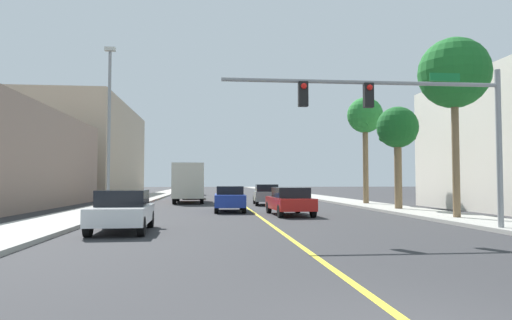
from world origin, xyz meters
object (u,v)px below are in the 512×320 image
palm_far (365,118)px  car_silver (196,190)px  car_white (122,211)px  delivery_truck (189,182)px  palm_mid (397,130)px  car_red (290,201)px  car_gray (266,194)px  car_blue (230,198)px  traffic_signal_mast (412,111)px  palm_near (454,74)px  street_lamp (109,121)px  car_yellow (193,192)px

palm_far → car_silver: 29.49m
car_white → delivery_truck: 21.39m
palm_mid → car_silver: size_ratio=1.48×
palm_mid → car_red: (-6.97, -2.71, -4.07)m
car_gray → delivery_truck: size_ratio=0.59×
car_blue → car_white: bearing=-110.7°
palm_far → delivery_truck: 14.81m
car_red → car_silver: 35.51m
traffic_signal_mast → palm_near: bearing=47.7°
car_red → delivery_truck: size_ratio=0.62×
car_blue → car_gray: bearing=68.5°
car_gray → car_blue: bearing=-110.4°
palm_mid → car_gray: size_ratio=1.44×
car_silver → delivery_truck: (0.09, -20.73, 0.96)m
car_gray → car_silver: (-5.94, 24.64, -0.08)m
palm_near → car_gray: size_ratio=1.93×
street_lamp → car_silver: bearing=84.0°
car_yellow → delivery_truck: 8.50m
palm_far → car_red: (-7.28, -9.26, -5.71)m
traffic_signal_mast → delivery_truck: traffic_signal_mast is taller
traffic_signal_mast → palm_mid: 11.77m
car_gray → car_white: 18.84m
delivery_truck → palm_far: bearing=-21.7°
traffic_signal_mast → car_gray: (-2.80, 18.68, -3.40)m
car_white → car_silver: 42.08m
car_blue → car_yellow: 19.68m
car_white → delivery_truck: delivery_truck is taller
traffic_signal_mast → palm_far: (4.43, 17.56, 2.27)m
street_lamp → car_blue: size_ratio=2.02×
street_lamp → delivery_truck: bearing=74.5°
delivery_truck → car_red: bearing=-68.6°
street_lamp → palm_mid: bearing=5.0°
car_red → palm_mid: bearing=18.8°
car_gray → car_white: (-7.20, -17.41, -0.05)m
car_silver → car_red: bearing=-82.1°
car_silver → palm_mid: bearing=-70.0°
car_gray → car_white: bearing=-110.0°
palm_far → car_yellow: 19.63m
car_yellow → delivery_truck: bearing=-90.1°
car_blue → car_white: 11.11m
car_yellow → car_silver: bearing=90.5°
palm_far → car_yellow: size_ratio=1.70×
palm_mid → street_lamp: bearing=-175.0°
car_white → car_silver: (1.26, 42.06, -0.03)m
palm_mid → delivery_truck: size_ratio=0.85×
palm_far → street_lamp: bearing=-154.4°
palm_mid → traffic_signal_mast: bearing=-110.5°
car_blue → delivery_truck: size_ratio=0.61×
street_lamp → palm_mid: (16.40, 1.44, -0.12)m
palm_mid → palm_far: (0.30, 6.55, 1.64)m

